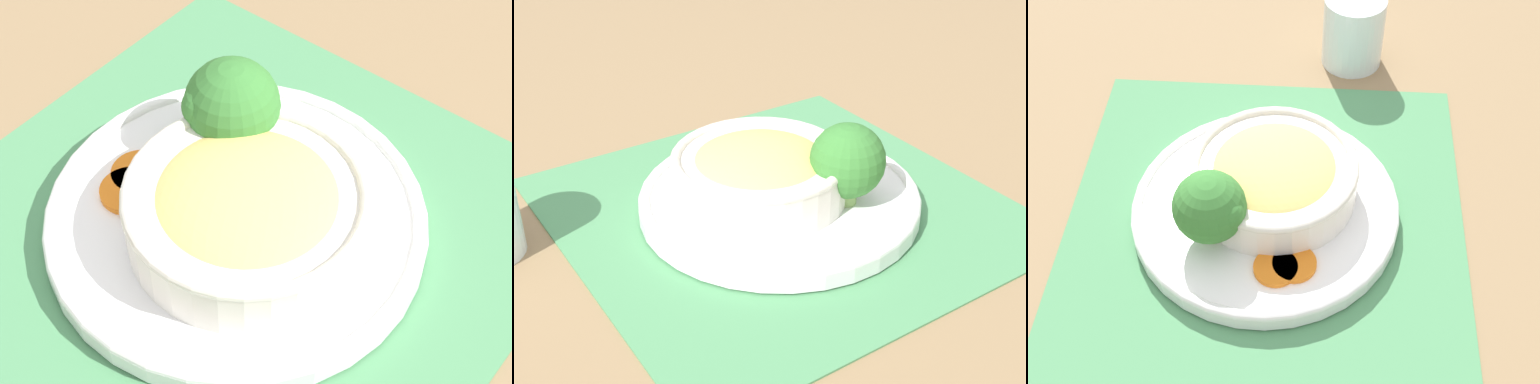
# 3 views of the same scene
# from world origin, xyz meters

# --- Properties ---
(ground_plane) EXTENTS (4.00, 4.00, 0.00)m
(ground_plane) POSITION_xyz_m (0.00, 0.00, 0.00)
(ground_plane) COLOR #8C704C
(placemat) EXTENTS (0.47, 0.47, 0.00)m
(placemat) POSITION_xyz_m (0.00, 0.00, 0.00)
(placemat) COLOR #4C8C59
(placemat) RESTS_ON ground_plane
(plate) EXTENTS (0.28, 0.28, 0.02)m
(plate) POSITION_xyz_m (0.00, 0.00, 0.02)
(plate) COLOR white
(plate) RESTS_ON placemat
(bowl) EXTENTS (0.18, 0.18, 0.06)m
(bowl) POSITION_xyz_m (-0.01, -0.02, 0.05)
(bowl) COLOR silver
(bowl) RESTS_ON plate
(broccoli_floret) EXTENTS (0.07, 0.07, 0.08)m
(broccoli_floret) POSITION_xyz_m (0.04, 0.05, 0.07)
(broccoli_floret) COLOR #84AD5B
(broccoli_floret) RESTS_ON plate
(carrot_slice_near) EXTENTS (0.04, 0.04, 0.01)m
(carrot_slice_near) POSITION_xyz_m (-0.03, 0.08, 0.02)
(carrot_slice_near) COLOR orange
(carrot_slice_near) RESTS_ON plate
(carrot_slice_middle) EXTENTS (0.04, 0.04, 0.01)m
(carrot_slice_middle) POSITION_xyz_m (-0.04, 0.07, 0.02)
(carrot_slice_middle) COLOR orange
(carrot_slice_middle) RESTS_ON plate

